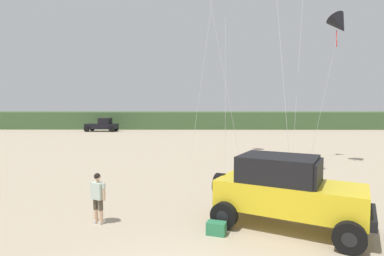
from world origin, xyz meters
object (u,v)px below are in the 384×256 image
at_px(cooler_box, 216,228).
at_px(kite_white_parafoil, 340,25).
at_px(jeep, 287,190).
at_px(person_watching, 98,195).
at_px(distant_pickup, 102,125).

bearing_deg(cooler_box, kite_white_parafoil, 69.63).
height_order(jeep, person_watching, jeep).
relative_size(jeep, distant_pickup, 1.06).
xyz_separation_m(person_watching, distant_pickup, (-10.62, 36.42, 0.00)).
distance_m(cooler_box, distant_pickup, 39.96).
bearing_deg(distant_pickup, kite_white_parafoil, -49.38).
bearing_deg(person_watching, kite_white_parafoil, 39.62).
bearing_deg(jeep, cooler_box, -165.44).
height_order(person_watching, distant_pickup, distant_pickup).
bearing_deg(distant_pickup, cooler_box, -68.87).
distance_m(person_watching, cooler_box, 3.95).
bearing_deg(person_watching, distant_pickup, 106.25).
xyz_separation_m(distant_pickup, kite_white_parafoil, (22.68, -26.44, 7.89)).
xyz_separation_m(jeep, person_watching, (-6.02, 0.26, -0.26)).
bearing_deg(jeep, person_watching, 177.56).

